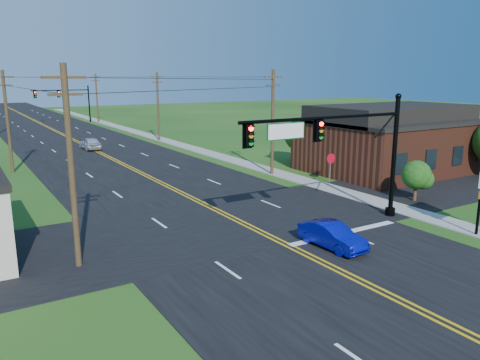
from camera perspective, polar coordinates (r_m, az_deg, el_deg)
ground at (r=19.38m, az=18.62°, el=-14.00°), size 260.00×260.00×0.00m
road_main at (r=62.89m, az=-18.82°, el=4.14°), size 16.00×220.00×0.04m
road_cross at (r=27.90m, az=-0.60°, el=-5.05°), size 70.00×10.00×0.04m
sidewalk at (r=56.89m, az=-6.11°, el=3.94°), size 2.00×160.00×0.08m
signal_mast_main at (r=26.31m, az=12.09°, el=4.17°), size 11.30×0.60×7.48m
signal_mast_far at (r=92.67m, az=-20.61°, el=9.31°), size 10.98×0.60×7.48m
brick_building at (r=44.75m, az=17.72°, el=4.10°), size 14.20×11.20×4.70m
utility_pole_left_a at (r=21.54m, az=-19.91°, el=1.82°), size 1.80×0.28×9.00m
utility_pole_left_b at (r=46.14m, az=-26.50°, el=6.58°), size 1.80×0.28×9.00m
utility_pole_right_a at (r=40.52m, az=4.00°, el=7.21°), size 1.80×0.28×9.00m
utility_pole_right_b at (r=63.43m, az=-9.96°, el=8.96°), size 1.80×0.28×9.00m
utility_pole_right_c at (r=91.93m, az=-17.05°, el=9.65°), size 1.80×0.28×9.00m
tree_right_back at (r=47.65m, az=7.24°, el=5.37°), size 3.00×3.00×4.10m
shrub_corner at (r=34.18m, az=20.71°, el=0.57°), size 2.00×2.00×2.86m
blue_car at (r=23.99m, az=11.15°, el=-6.73°), size 1.53×3.88×1.26m
distant_car at (r=57.80m, az=-17.78°, el=4.25°), size 1.79×4.33×1.47m
stop_sign at (r=38.27m, az=10.99°, el=2.22°), size 0.87×0.11×2.44m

